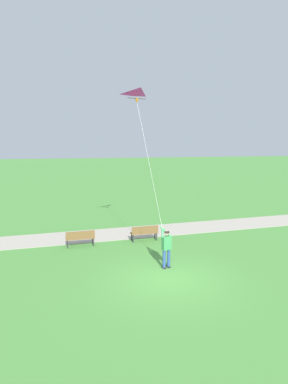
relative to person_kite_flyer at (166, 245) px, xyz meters
name	(u,v)px	position (x,y,z in m)	size (l,w,h in m)	color
ground_plane	(168,279)	(-1.18, 0.16, -1.05)	(120.00, 120.00, 0.00)	#4C8E3D
walkway_path	(112,234)	(5.26, 2.16, -1.04)	(2.40, 32.00, 0.02)	#ADA393
person_kite_flyer	(166,245)	(0.00, 0.00, 0.00)	(0.63, 0.49, 1.83)	#232328
flying_kite	(140,97)	(2.38, 0.85, 6.55)	(2.62, 1.37, 6.15)	#E02D9E
park_bench_near_walkway	(145,232)	(3.81, 0.45, -0.54)	(0.64, 1.55, 0.88)	brown
park_bench_far_walkway	(80,237)	(3.34, 3.92, -0.54)	(0.64, 1.55, 0.88)	brown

